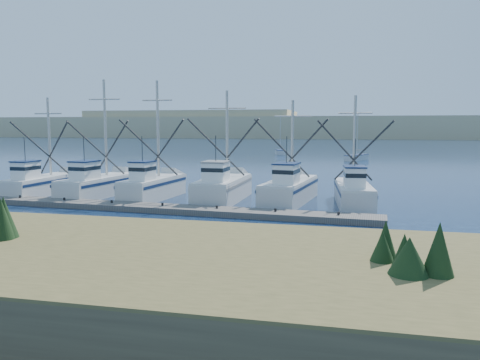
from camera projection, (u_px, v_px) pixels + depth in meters
name	position (u px, v px, depth m)	size (l,w,h in m)	color
ground	(256.00, 234.00, 25.53)	(500.00, 500.00, 0.00)	#0C1A38
floating_dock	(162.00, 208.00, 32.40)	(29.79, 1.99, 0.40)	#635E58
dune_ridge	(334.00, 127.00, 228.60)	(360.00, 60.00, 10.00)	tan
trawler_fleet	(192.00, 187.00, 37.18)	(28.91, 9.00, 9.79)	silver
sailboat_near	(357.00, 157.00, 79.52)	(4.24, 6.79, 8.10)	silver
sailboat_far	(280.00, 152.00, 95.67)	(2.77, 5.52, 8.10)	silver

